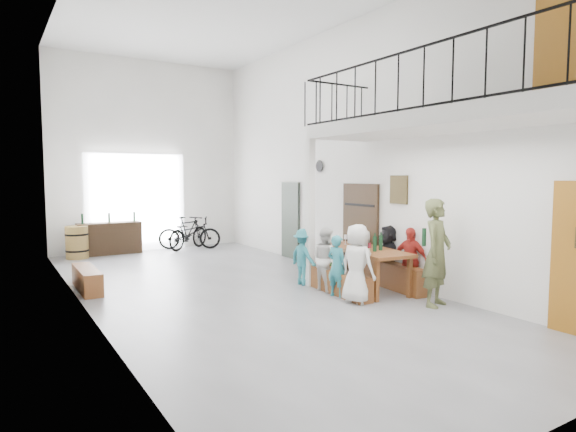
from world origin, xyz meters
TOP-DOWN VIEW (x-y plane):
  - floor at (0.00, 0.00)m, footprint 12.00×12.00m
  - room_walls at (0.00, 0.00)m, footprint 12.00×12.00m
  - gateway_portal at (-0.40, 5.94)m, footprint 2.80×0.08m
  - right_wall_decor at (2.70, -1.87)m, footprint 0.07×8.28m
  - balcony at (1.98, -3.13)m, footprint 1.52×5.62m
  - tasting_table at (2.05, -1.24)m, footprint 1.11×2.14m
  - bench_inner at (1.38, -1.18)m, footprint 0.40×1.86m
  - bench_wall at (2.57, -1.25)m, footprint 0.53×2.16m
  - tableware at (2.05, -1.18)m, footprint 0.77×1.33m
  - side_bench at (-2.50, 1.48)m, footprint 0.33×1.50m
  - oak_barrel at (-2.10, 5.40)m, footprint 0.58×0.58m
  - serving_counter at (-1.23, 5.65)m, footprint 1.68×0.47m
  - counter_bottles at (-1.23, 5.62)m, footprint 1.43×0.10m
  - guest_left_a at (1.26, -1.92)m, footprint 0.55×0.73m
  - guest_left_b at (1.23, -1.40)m, footprint 0.35×0.46m
  - guest_left_c at (1.35, -0.90)m, footprint 0.47×0.60m
  - guest_left_d at (1.25, -0.30)m, footprint 0.47×0.75m
  - guest_right_a at (2.60, -1.84)m, footprint 0.47×0.76m
  - guest_right_b at (2.66, -1.19)m, footprint 0.75×1.16m
  - guest_right_c at (2.67, -0.53)m, footprint 0.45×0.58m
  - host_standing at (2.26, -2.77)m, footprint 0.76×0.64m
  - potted_plant at (2.45, 0.57)m, footprint 0.50×0.46m
  - bicycle_near at (1.00, 5.43)m, footprint 1.90×1.34m
  - bicycle_far at (0.94, 5.34)m, footprint 1.67×1.22m

SIDE VIEW (x-z plane):
  - floor at x=0.00m, z-range 0.00..0.00m
  - side_bench at x=-2.50m, z-range 0.00..0.42m
  - bench_inner at x=1.38m, z-range 0.00..0.42m
  - potted_plant at x=2.45m, z-range 0.00..0.48m
  - bench_wall at x=2.57m, z-range 0.00..0.49m
  - oak_barrel at x=-2.10m, z-range 0.00..0.85m
  - serving_counter at x=-1.23m, z-range 0.00..0.88m
  - bicycle_near at x=1.00m, z-range 0.00..0.95m
  - bicycle_far at x=0.94m, z-range 0.00..0.99m
  - guest_right_c at x=2.67m, z-range 0.00..1.04m
  - guest_left_b at x=1.23m, z-range 0.00..1.12m
  - guest_left_d at x=1.25m, z-range 0.00..1.12m
  - guest_left_c at x=1.35m, z-range 0.00..1.19m
  - guest_right_b at x=2.66m, z-range 0.00..1.19m
  - guest_right_a at x=2.60m, z-range 0.00..1.21m
  - guest_left_a at x=1.26m, z-range 0.00..1.35m
  - tasting_table at x=2.05m, z-range 0.31..1.10m
  - host_standing at x=2.26m, z-range 0.00..1.79m
  - tableware at x=2.05m, z-range 0.75..1.10m
  - counter_bottles at x=-1.23m, z-range 0.88..1.16m
  - gateway_portal at x=-0.40m, z-range 0.00..2.80m
  - right_wall_decor at x=2.70m, z-range -0.80..4.28m
  - balcony at x=1.98m, z-range 0.97..4.96m
  - room_walls at x=0.00m, z-range -2.45..9.55m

